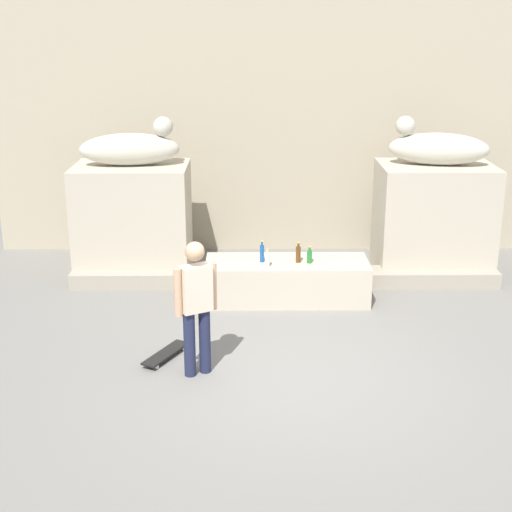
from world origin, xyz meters
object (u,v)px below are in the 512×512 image
bottle_brown (298,254)px  bottle_green (309,256)px  statue_reclining_left (132,148)px  skater (196,303)px  skateboard (166,353)px  bottle_clear (267,260)px  statue_reclining_right (437,147)px  bottle_blue (262,253)px

bottle_brown → bottle_green: (0.17, -0.03, -0.03)m
statue_reclining_left → bottle_green: 3.41m
skater → bottle_green: bearing=-151.3°
skater → bottle_brown: bearing=-148.0°
skateboard → bottle_clear: 2.31m
statue_reclining_left → skateboard: size_ratio=2.06×
bottle_green → skateboard: bearing=-135.2°
skater → bottle_clear: skater is taller
statue_reclining_right → bottle_blue: statue_reclining_right is taller
skateboard → bottle_blue: bearing=176.0°
bottle_brown → bottle_green: 0.17m
statue_reclining_right → bottle_blue: bearing=36.5°
statue_reclining_right → bottle_green: size_ratio=6.47×
bottle_brown → bottle_blue: (-0.54, 0.02, 0.01)m
statue_reclining_right → bottle_green: statue_reclining_right is taller
bottle_green → bottle_blue: 0.71m
bottle_brown → bottle_clear: size_ratio=1.18×
statue_reclining_left → bottle_clear: bearing=-41.2°
statue_reclining_left → skater: 4.13m
bottle_brown → bottle_blue: bearing=177.4°
statue_reclining_left → bottle_brown: bearing=-32.8°
bottle_clear → bottle_blue: bottle_blue is taller
statue_reclining_right → bottle_green: (-2.13, -1.39, -1.39)m
skateboard → bottle_blue: 2.46m
bottle_blue → statue_reclining_right: bearing=25.2°
bottle_brown → bottle_clear: (-0.47, -0.19, -0.02)m
statue_reclining_right → bottle_clear: (-2.76, -1.56, -1.38)m
skater → bottle_brown: (1.36, 2.39, -0.17)m
skater → skateboard: size_ratio=2.09×
skater → statue_reclining_right: bearing=-162.6°
skateboard → bottle_clear: size_ratio=3.02×
skateboard → bottle_blue: size_ratio=2.42×
bottle_clear → bottle_green: bearing=14.4°
bottle_blue → skateboard: bearing=-122.0°
statue_reclining_left → bottle_blue: size_ratio=4.97×
bottle_green → bottle_blue: (-0.71, 0.06, 0.04)m
bottle_blue → bottle_brown: bearing=-2.6°
statue_reclining_right → skater: 5.37m
statue_reclining_right → bottle_brown: statue_reclining_right is taller
statue_reclining_left → statue_reclining_right: same height
bottle_clear → bottle_brown: bearing=22.7°
skater → bottle_brown: size_ratio=5.32×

